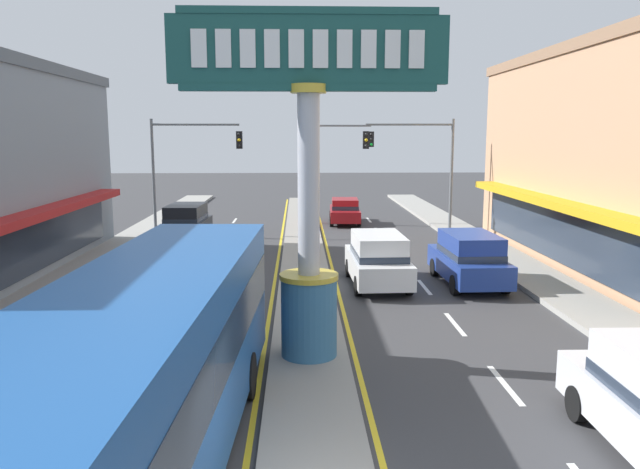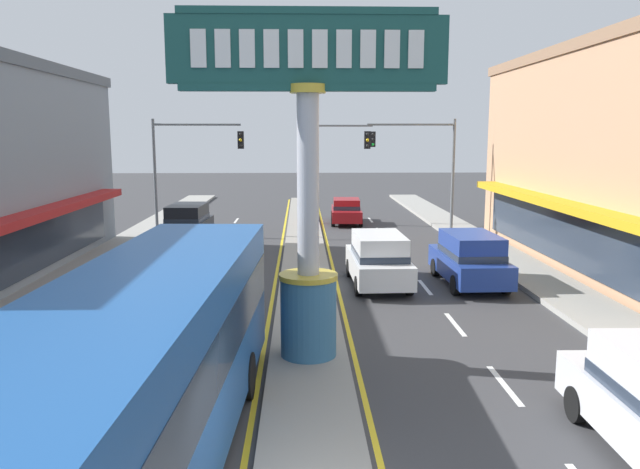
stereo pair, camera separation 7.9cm
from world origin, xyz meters
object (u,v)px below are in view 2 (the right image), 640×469
object	(u,v)px
traffic_light_left_side	(187,156)
suv_near_right_lane	(470,258)
sedan_far_right_lane	(346,211)
district_sign	(308,195)
suv_kerb_right	(187,223)
traffic_light_median_far	(332,154)
traffic_light_right_side	(421,156)
suv_near_left_lane	(378,259)
bus_mid_left_lane	(147,363)

from	to	relation	value
traffic_light_left_side	suv_near_right_lane	xyz separation A→B (m)	(12.09, -11.75, -3.26)
traffic_light_left_side	sedan_far_right_lane	xyz separation A→B (m)	(8.78, 4.07, -3.46)
district_sign	suv_kerb_right	bearing A→B (deg)	109.25
traffic_light_left_side	suv_near_right_lane	distance (m)	17.17
traffic_light_left_side	traffic_light_median_far	distance (m)	8.99
traffic_light_median_far	district_sign	bearing A→B (deg)	-94.15
traffic_light_right_side	suv_near_left_lane	world-z (taller)	traffic_light_right_side
traffic_light_left_side	bus_mid_left_lane	size ratio (longest dim) A/B	0.55
suv_near_right_lane	traffic_light_right_side	bearing A→B (deg)	88.56
suv_near_right_lane	sedan_far_right_lane	distance (m)	16.17
suv_near_right_lane	suv_kerb_right	bearing A→B (deg)	141.32
suv_near_right_lane	suv_kerb_right	size ratio (longest dim) A/B	0.99
traffic_light_left_side	bus_mid_left_lane	bearing A→B (deg)	-81.57
district_sign	bus_mid_left_lane	world-z (taller)	district_sign
suv_kerb_right	suv_near_left_lane	bearing A→B (deg)	-48.05
traffic_light_right_side	suv_near_right_lane	size ratio (longest dim) A/B	1.33
district_sign	bus_mid_left_lane	xyz separation A→B (m)	(-2.60, -5.01, -2.14)
district_sign	traffic_light_right_side	bearing A→B (deg)	71.68
suv_near_left_lane	suv_near_right_lane	bearing A→B (deg)	0.15
traffic_light_right_side	traffic_light_median_far	bearing A→B (deg)	133.00
traffic_light_median_far	traffic_light_right_side	bearing A→B (deg)	-47.00
traffic_light_left_side	traffic_light_right_side	distance (m)	12.38
suv_near_right_lane	sedan_far_right_lane	world-z (taller)	suv_near_right_lane
suv_near_right_lane	bus_mid_left_lane	world-z (taller)	bus_mid_left_lane
traffic_light_right_side	sedan_far_right_lane	bearing A→B (deg)	128.07
bus_mid_left_lane	traffic_light_median_far	bearing A→B (deg)	81.41
district_sign	traffic_light_median_far	bearing A→B (deg)	85.85
traffic_light_median_far	sedan_far_right_lane	distance (m)	3.53
traffic_light_right_side	sedan_far_right_lane	distance (m)	6.77
traffic_light_median_far	suv_near_left_lane	world-z (taller)	traffic_light_median_far
sedan_far_right_lane	suv_kerb_right	distance (m)	10.62
bus_mid_left_lane	traffic_light_left_side	bearing A→B (deg)	98.43
district_sign	traffic_light_left_side	world-z (taller)	district_sign
suv_near_left_lane	bus_mid_left_lane	size ratio (longest dim) A/B	0.41
traffic_light_left_side	sedan_far_right_lane	world-z (taller)	traffic_light_left_side
traffic_light_right_side	suv_near_right_lane	distance (m)	11.71
traffic_light_right_side	suv_kerb_right	xyz separation A→B (m)	(-12.08, -1.79, -3.26)
district_sign	sedan_far_right_lane	world-z (taller)	district_sign
sedan_far_right_lane	traffic_light_right_side	bearing A→B (deg)	-51.93
suv_kerb_right	suv_near_right_lane	bearing A→B (deg)	-38.68
district_sign	suv_near_right_lane	distance (m)	9.96
bus_mid_left_lane	suv_kerb_right	bearing A→B (deg)	98.56
suv_near_right_lane	sedan_far_right_lane	xyz separation A→B (m)	(-3.30, 15.82, -0.20)
traffic_light_left_side	bus_mid_left_lane	world-z (taller)	traffic_light_left_side
traffic_light_left_side	sedan_far_right_lane	bearing A→B (deg)	24.88
bus_mid_left_lane	traffic_light_right_side	bearing A→B (deg)	69.65
traffic_light_right_side	suv_near_left_lane	distance (m)	12.25
suv_near_right_lane	sedan_far_right_lane	bearing A→B (deg)	101.80
traffic_light_median_far	suv_near_left_lane	size ratio (longest dim) A/B	1.34
traffic_light_median_far	bus_mid_left_lane	bearing A→B (deg)	-98.59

